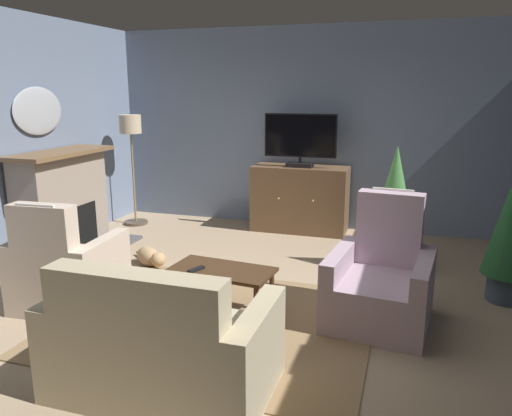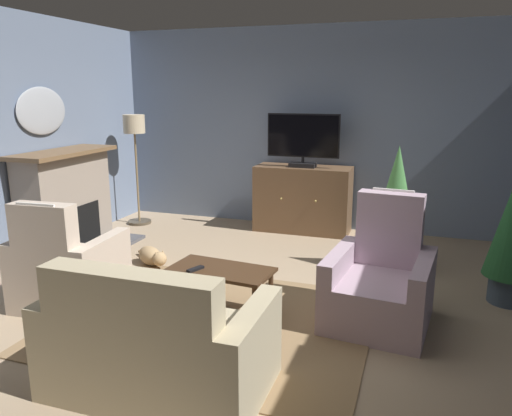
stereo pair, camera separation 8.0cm
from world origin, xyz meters
name	(u,v)px [view 2 (the right image)]	position (x,y,z in m)	size (l,w,h in m)	color
ground_plane	(254,312)	(0.00, 0.00, -0.02)	(6.71, 6.62, 0.04)	tan
wall_back	(323,129)	(0.00, 3.06, 1.42)	(6.71, 0.10, 2.85)	slate
rug_central	(214,321)	(-0.26, -0.34, 0.01)	(2.67, 2.16, 0.01)	#8E704C
fireplace	(67,203)	(-2.78, 0.94, 0.60)	(0.89, 1.47, 1.26)	#4C4C51
wall_mirror_oval	(42,111)	(-3.02, 0.94, 1.72)	(0.06, 0.82, 0.57)	#B2B7BF
tv_cabinet	(303,201)	(-0.20, 2.71, 0.44)	(1.33, 0.56, 0.93)	#4A3523
television	(303,139)	(-0.20, 2.66, 1.32)	(1.00, 0.20, 0.73)	black
coffee_table	(221,274)	(-0.26, -0.15, 0.37)	(0.95, 0.54, 0.43)	#422B19
tv_remote	(195,269)	(-0.46, -0.26, 0.44)	(0.17, 0.05, 0.02)	black
sofa_floral	(156,347)	(-0.21, -1.39, 0.32)	(1.43, 0.86, 0.95)	tan
armchair_angled_to_table	(67,270)	(-1.69, -0.44, 0.34)	(0.89, 0.86, 1.05)	#C6B29E
armchair_beside_cabinet	(380,285)	(1.10, 0.15, 0.33)	(0.93, 1.00, 1.11)	#AD93A3
potted_plant_tall_palm_by_window	(396,204)	(1.13, 1.44, 0.77)	(0.52, 0.52, 1.40)	#99664C
cat	(152,256)	(-1.50, 0.74, 0.11)	(0.61, 0.51, 0.23)	tan
floor_lamp	(135,142)	(-2.63, 2.32, 1.23)	(0.35, 0.35, 1.62)	#4C4233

